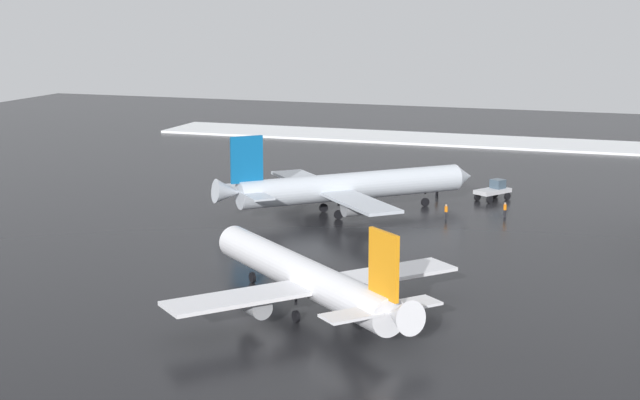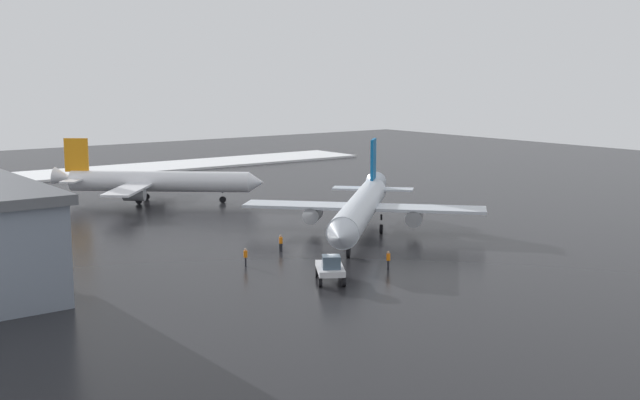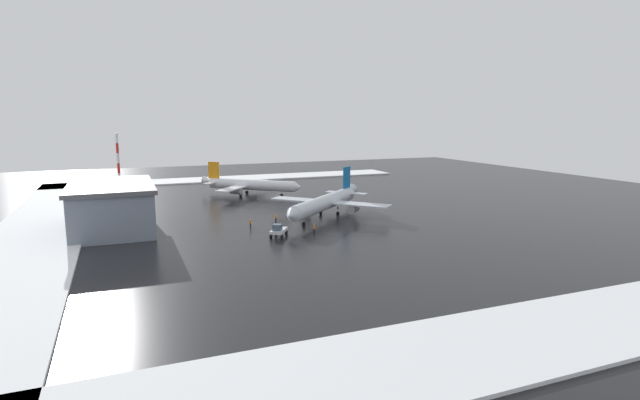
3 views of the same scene
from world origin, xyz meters
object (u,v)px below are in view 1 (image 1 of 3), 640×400
object	(u,v)px
airplane_parked_portside	(305,276)
pushback_tug	(494,190)
airplane_parked_starboard	(346,187)
ground_crew_beside_wing	(446,211)
ground_crew_by_nose_gear	(437,189)
ground_crew_mid_apron	(505,209)

from	to	relation	value
airplane_parked_portside	pushback_tug	distance (m)	49.27
airplane_parked_starboard	ground_crew_beside_wing	xyz separation A→B (m)	(1.05, -11.38, -2.24)
airplane_parked_starboard	ground_crew_by_nose_gear	bearing A→B (deg)	16.19
airplane_parked_starboard	ground_crew_mid_apron	size ratio (longest dim) A/B	15.27
ground_crew_mid_apron	airplane_parked_starboard	bearing A→B (deg)	45.50
airplane_parked_starboard	pushback_tug	world-z (taller)	airplane_parked_starboard
airplane_parked_starboard	ground_crew_by_nose_gear	distance (m)	15.34
pushback_tug	ground_crew_by_nose_gear	size ratio (longest dim) A/B	2.96
airplane_parked_portside	ground_crew_mid_apron	xyz separation A→B (m)	(39.44, -9.74, -1.94)
ground_crew_beside_wing	ground_crew_by_nose_gear	world-z (taller)	same
ground_crew_beside_wing	airplane_parked_starboard	bearing A→B (deg)	-18.90
airplane_parked_starboard	ground_crew_beside_wing	distance (m)	11.64
airplane_parked_starboard	pushback_tug	bearing A→B (deg)	-0.71
ground_crew_mid_apron	ground_crew_beside_wing	bearing A→B (deg)	59.30
ground_crew_beside_wing	ground_crew_by_nose_gear	bearing A→B (deg)	-97.26
airplane_parked_portside	pushback_tug	xyz separation A→B (m)	(48.74, -7.00, -1.63)
pushback_tug	ground_crew_beside_wing	distance (m)	12.89
ground_crew_by_nose_gear	airplane_parked_starboard	bearing A→B (deg)	-66.20
airplane_parked_starboard	ground_crew_mid_apron	world-z (taller)	airplane_parked_starboard
airplane_parked_portside	ground_crew_by_nose_gear	size ratio (longest dim) A/B	14.19
pushback_tug	ground_crew_mid_apron	bearing A→B (deg)	-131.21
ground_crew_by_nose_gear	ground_crew_mid_apron	bearing A→B (deg)	12.07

